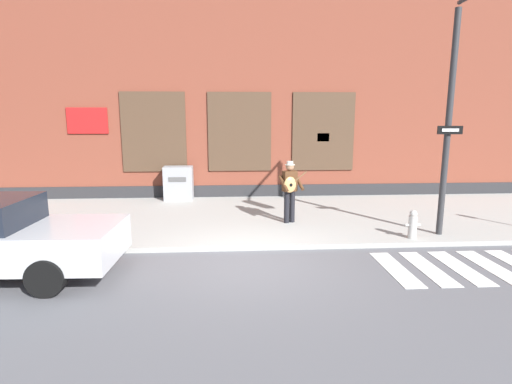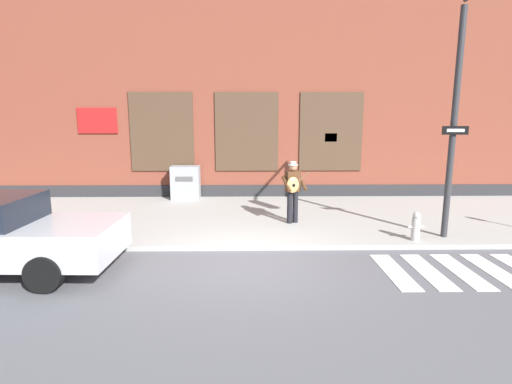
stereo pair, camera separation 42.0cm
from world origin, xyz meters
name	(u,v)px [view 2 (the right image)]	position (x,y,z in m)	size (l,w,h in m)	color
ground_plane	(245,264)	(0.00, 0.00, 0.00)	(160.00, 160.00, 0.00)	#56565B
sidewalk	(246,217)	(0.00, 3.75, 0.06)	(28.00, 5.80, 0.12)	#9E9E99
building_backdrop	(247,77)	(0.00, 8.65, 4.61)	(28.00, 4.06, 9.23)	brown
busker	(293,188)	(1.29, 2.84, 1.10)	(0.78, 0.67, 1.72)	black
traffic_light	(481,72)	(4.84, 0.47, 3.92)	(0.60, 2.90, 5.55)	#2D2D30
utility_box	(186,183)	(-2.19, 6.20, 0.72)	(1.00, 0.59, 1.19)	gray
fire_hydrant	(416,226)	(4.06, 1.20, 0.47)	(0.38, 0.20, 0.70)	#B2ADA8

